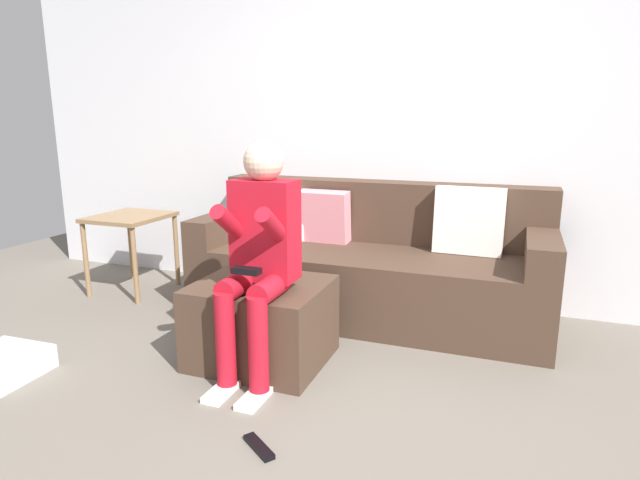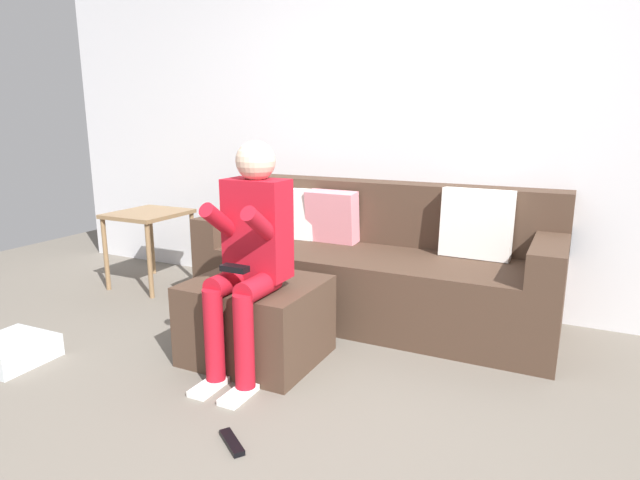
# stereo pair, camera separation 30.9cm
# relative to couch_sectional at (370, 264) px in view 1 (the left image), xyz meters

# --- Properties ---
(ground_plane) EXTENTS (8.13, 8.13, 0.00)m
(ground_plane) POSITION_rel_couch_sectional_xyz_m (0.05, -1.65, -0.34)
(ground_plane) COLOR #6B6359
(wall_back) EXTENTS (6.25, 0.10, 2.59)m
(wall_back) POSITION_rel_couch_sectional_xyz_m (0.05, 0.42, 0.95)
(wall_back) COLOR silver
(wall_back) RESTS_ON ground_plane
(couch_sectional) EXTENTS (2.34, 0.87, 0.89)m
(couch_sectional) POSITION_rel_couch_sectional_xyz_m (0.00, 0.00, 0.00)
(couch_sectional) COLOR #473326
(couch_sectional) RESTS_ON ground_plane
(ottoman) EXTENTS (0.70, 0.60, 0.45)m
(ottoman) POSITION_rel_couch_sectional_xyz_m (-0.35, -0.94, -0.12)
(ottoman) COLOR #473326
(ottoman) RESTS_ON ground_plane
(person_seated) EXTENTS (0.33, 0.55, 1.21)m
(person_seated) POSITION_rel_couch_sectional_xyz_m (-0.28, -1.09, 0.35)
(person_seated) COLOR red
(person_seated) RESTS_ON ground_plane
(storage_bin) EXTENTS (0.38, 0.38, 0.13)m
(storage_bin) POSITION_rel_couch_sectional_xyz_m (-1.55, -1.59, -0.28)
(storage_bin) COLOR silver
(storage_bin) RESTS_ON ground_plane
(side_table) EXTENTS (0.51, 0.56, 0.60)m
(side_table) POSITION_rel_couch_sectional_xyz_m (-1.84, -0.18, 0.16)
(side_table) COLOR olive
(side_table) RESTS_ON ground_plane
(remote_near_ottoman) EXTENTS (0.18, 0.15, 0.02)m
(remote_near_ottoman) POSITION_rel_couch_sectional_xyz_m (0.00, -1.69, -0.33)
(remote_near_ottoman) COLOR black
(remote_near_ottoman) RESTS_ON ground_plane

